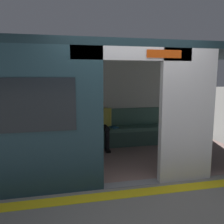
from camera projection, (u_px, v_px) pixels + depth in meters
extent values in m
plane|color=gray|center=(131.00, 184.00, 3.87)|extent=(60.00, 60.00, 0.00)
cube|color=yellow|center=(137.00, 193.00, 3.58)|extent=(8.00, 0.24, 0.01)
cube|color=silver|center=(187.00, 117.00, 3.89)|extent=(0.94, 0.12, 2.18)
cube|color=black|center=(188.00, 101.00, 3.84)|extent=(0.52, 0.02, 0.55)
cube|color=#1E3842|center=(7.00, 124.00, 3.31)|extent=(2.73, 0.16, 2.18)
cube|color=black|center=(36.00, 105.00, 3.28)|extent=(1.10, 0.02, 0.76)
cube|color=silver|center=(133.00, 54.00, 3.56)|extent=(1.88, 0.16, 0.20)
cube|color=#BF3F0C|center=(164.00, 54.00, 3.57)|extent=(0.56, 0.02, 0.12)
cube|color=#15272E|center=(114.00, 51.00, 4.71)|extent=(6.40, 2.61, 0.12)
cube|color=gray|center=(114.00, 159.00, 5.05)|extent=(6.08, 2.45, 0.01)
cube|color=silver|center=(104.00, 102.00, 6.07)|extent=(6.08, 0.10, 2.18)
cube|color=#4C7566|center=(104.00, 118.00, 6.07)|extent=(3.52, 0.06, 0.45)
cube|color=white|center=(114.00, 56.00, 4.73)|extent=(4.48, 0.16, 0.03)
cube|color=gray|center=(131.00, 184.00, 3.87)|extent=(0.94, 0.19, 0.01)
cube|color=#4C7566|center=(106.00, 130.00, 5.90)|extent=(3.03, 0.44, 0.09)
cube|color=#39574C|center=(107.00, 141.00, 5.74)|extent=(3.03, 0.04, 0.38)
cube|color=#D8CC4C|center=(100.00, 118.00, 5.81)|extent=(0.38, 0.22, 0.50)
sphere|color=beige|center=(100.00, 104.00, 5.75)|extent=(0.21, 0.21, 0.21)
sphere|color=#997F59|center=(100.00, 103.00, 5.76)|extent=(0.19, 0.19, 0.19)
cylinder|color=#D8CC4C|center=(110.00, 117.00, 5.83)|extent=(0.08, 0.08, 0.44)
cylinder|color=#D8CC4C|center=(91.00, 118.00, 5.72)|extent=(0.08, 0.08, 0.44)
cylinder|color=black|center=(105.00, 128.00, 5.66)|extent=(0.14, 0.40, 0.14)
cylinder|color=black|center=(98.00, 128.00, 5.62)|extent=(0.14, 0.40, 0.14)
cylinder|color=black|center=(107.00, 141.00, 5.51)|extent=(0.10, 0.10, 0.43)
cylinder|color=black|center=(100.00, 141.00, 5.47)|extent=(0.10, 0.10, 0.43)
cube|color=black|center=(108.00, 151.00, 5.50)|extent=(0.10, 0.22, 0.06)
cube|color=black|center=(100.00, 151.00, 5.46)|extent=(0.10, 0.22, 0.06)
cube|color=black|center=(83.00, 126.00, 5.76)|extent=(0.26, 0.14, 0.17)
cube|color=black|center=(84.00, 127.00, 5.69)|extent=(0.02, 0.01, 0.14)
cube|color=#26598C|center=(114.00, 127.00, 5.91)|extent=(0.22, 0.26, 0.03)
cylinder|color=silver|center=(101.00, 115.00, 4.07)|extent=(0.04, 0.04, 2.16)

